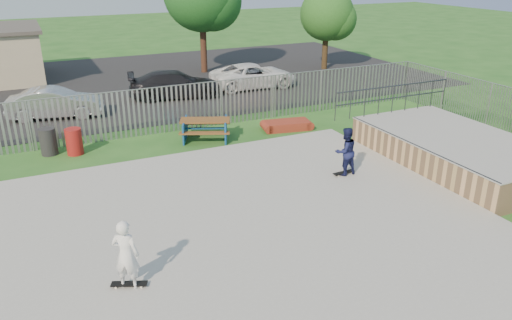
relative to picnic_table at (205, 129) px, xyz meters
name	(u,v)px	position (x,y,z in m)	size (l,w,h in m)	color
ground	(219,235)	(-2.31, -7.46, -0.43)	(120.00, 120.00, 0.00)	#255B1F
concrete_slab	(218,232)	(-2.31, -7.46, -0.36)	(15.00, 12.00, 0.15)	#9E9E99
quarter_pipe	(455,150)	(7.18, -6.42, 0.13)	(5.50, 7.05, 2.19)	tan
fence	(197,142)	(-1.31, -2.88, 0.57)	(26.04, 16.02, 2.00)	gray
picnic_table	(205,129)	(0.00, 0.00, 0.00)	(2.49, 2.31, 0.85)	brown
funbox	(287,125)	(3.64, -0.30, -0.25)	(1.99, 1.24, 0.37)	maroon
trash_bin_red	(74,142)	(-5.08, 0.48, 0.07)	(0.61, 0.61, 1.01)	maroon
trash_bin_grey	(48,142)	(-5.97, 0.87, 0.08)	(0.62, 0.62, 1.03)	#252528
parking_lot	(103,85)	(-2.31, 11.54, -0.42)	(40.00, 18.00, 0.02)	black
car_silver	(55,103)	(-5.30, 5.77, 0.29)	(1.48, 4.23, 1.39)	silver
car_dark	(175,84)	(0.82, 6.97, 0.30)	(1.98, 4.87, 1.41)	black
car_white	(254,76)	(5.53, 7.22, 0.28)	(2.29, 4.97, 1.38)	white
tree_right	(327,14)	(12.08, 10.02, 3.17)	(3.47, 3.47, 5.36)	#412F1A
skateboard_a	(344,173)	(2.90, -5.75, -0.24)	(0.81, 0.24, 0.08)	black
skateboard_b	(129,285)	(-5.00, -8.95, -0.24)	(0.81, 0.50, 0.08)	black
skater_navy	(345,151)	(2.90, -5.75, 0.54)	(0.80, 0.62, 1.65)	#151943
skater_white	(126,254)	(-5.00, -8.95, 0.54)	(0.60, 0.39, 1.65)	white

